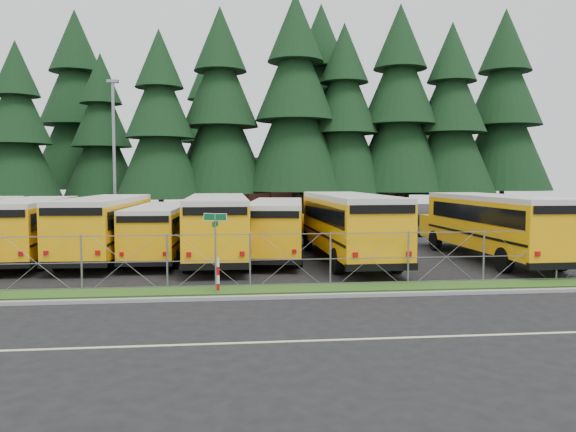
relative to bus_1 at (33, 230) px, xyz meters
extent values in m
plane|color=black|center=(11.19, -6.73, -1.49)|extent=(120.00, 120.00, 0.00)
cube|color=gray|center=(11.19, -9.83, -1.43)|extent=(50.00, 0.25, 0.12)
cube|color=#224B15|center=(11.19, -8.43, -1.46)|extent=(50.00, 1.40, 0.06)
cube|color=beige|center=(11.19, -14.73, -1.49)|extent=(50.00, 0.12, 0.01)
cube|color=brown|center=(17.19, 33.27, 1.51)|extent=(22.00, 10.00, 6.00)
cylinder|color=gray|center=(8.96, -8.88, -0.09)|extent=(0.06, 0.06, 2.80)
cube|color=#0C5526|center=(8.96, -8.88, 1.19)|extent=(0.76, 0.29, 0.22)
cube|color=white|center=(8.96, -8.88, 1.19)|extent=(0.80, 0.29, 0.26)
cube|color=#0C5526|center=(8.96, -8.88, 0.95)|extent=(0.20, 0.53, 0.18)
cylinder|color=#B20C0C|center=(9.03, -8.51, -0.89)|extent=(0.11, 0.11, 1.20)
cylinder|color=gray|center=(2.30, 8.49, 3.51)|extent=(0.20, 0.20, 10.00)
cube|color=gray|center=(2.30, 8.49, 8.56)|extent=(0.70, 0.35, 0.18)
camera|label=1|loc=(9.34, -28.22, 2.56)|focal=35.00mm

